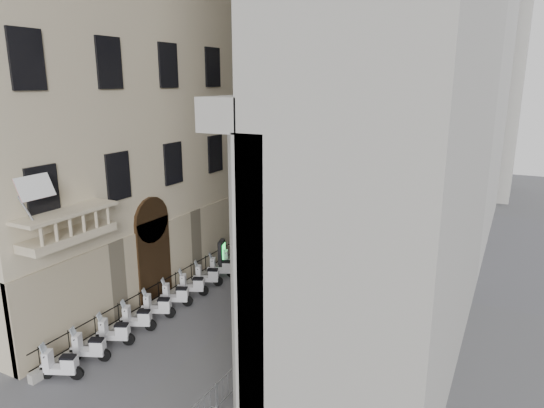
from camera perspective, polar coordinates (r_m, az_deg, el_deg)
The scene contains 27 objects.
far_building at distance 55.50m, azimuth 16.08°, elevation 17.64°, with size 22.00×10.00×30.00m, color #B4B2AA.
iron_fence at distance 30.91m, azimuth -5.31°, elevation -7.11°, with size 0.30×28.00×1.40m, color black, non-canonical shape.
blue_awning at distance 34.85m, azimuth 13.87°, elevation -4.96°, with size 1.60×3.00×3.00m, color navy, non-canonical shape.
flag at distance 22.03m, azimuth -23.88°, elevation -17.74°, with size 1.00×1.40×8.20m, color #9E0C11, non-canonical shape.
scooter_0 at distance 21.61m, azimuth -23.40°, elevation -18.36°, with size 0.56×1.40×1.50m, color white, non-canonical shape.
scooter_1 at distance 22.36m, azimuth -20.51°, elevation -16.88°, with size 0.56×1.40×1.50m, color white, non-canonical shape.
scooter_2 at distance 23.18m, azimuth -17.86°, elevation -15.47°, with size 0.56×1.40×1.50m, color white, non-canonical shape.
scooter_3 at distance 24.06m, azimuth -15.43°, elevation -14.13°, with size 0.56×1.40×1.50m, color white, non-canonical shape.
scooter_4 at distance 24.98m, azimuth -13.20°, elevation -12.86°, with size 0.56×1.40×1.50m, color white, non-canonical shape.
scooter_5 at distance 25.95m, azimuth -11.15°, elevation -11.67°, with size 0.56×1.40×1.50m, color white, non-canonical shape.
scooter_6 at distance 26.96m, azimuth -9.27°, elevation -10.55°, with size 0.56×1.40×1.50m, color white, non-canonical shape.
scooter_7 at distance 28.01m, azimuth -7.54°, elevation -9.51°, with size 0.56×1.40×1.50m, color white, non-canonical shape.
scooter_8 at distance 29.08m, azimuth -5.94°, elevation -8.53°, with size 0.56×1.40×1.50m, color white, non-canonical shape.
scooter_9 at distance 30.19m, azimuth -4.47°, elevation -7.62°, with size 0.56×1.40×1.50m, color white, non-canonical shape.
scooter_10 at distance 31.32m, azimuth -3.11°, elevation -6.77°, with size 0.56×1.40×1.50m, color white, non-canonical shape.
scooter_11 at distance 32.47m, azimuth -1.85°, elevation -5.98°, with size 0.56×1.40×1.50m, color white, non-canonical shape.
barrier_1 at distance 19.45m, azimuth -4.30°, elevation -21.07°, with size 0.60×2.40×1.10m, color #9D9FA4, non-canonical shape.
barrier_2 at distance 21.25m, azimuth -0.63°, elevation -17.64°, with size 0.60×2.40×1.10m, color #9D9FA4, non-canonical shape.
barrier_3 at distance 23.19m, azimuth 2.34°, elevation -14.72°, with size 0.60×2.40×1.10m, color #9D9FA4, non-canonical shape.
barrier_4 at distance 25.22m, azimuth 4.78°, elevation -12.23°, with size 0.60×2.40×1.10m, color #9D9FA4, non-canonical shape.
barrier_5 at distance 27.34m, azimuth 6.82°, elevation -10.10°, with size 0.60×2.40×1.10m, color #9D9FA4, non-canonical shape.
security_tent at distance 32.70m, azimuth -0.30°, elevation -1.28°, with size 3.64×3.64×2.95m.
street_lamp at distance 35.78m, azimuth 1.67°, elevation 4.52°, with size 2.81×0.54×8.64m.
info_kiosk at distance 29.96m, azimuth -5.92°, elevation -5.94°, with size 0.50×0.90×1.82m.
pedestrian_a at distance 33.21m, azimuth 8.62°, elevation -4.20°, with size 0.59×0.38×1.61m, color black.
pedestrian_b at distance 40.76m, azimuth 11.08°, elevation -0.82°, with size 0.78×0.61×1.61m, color black.
pedestrian_c at distance 43.19m, azimuth 9.32°, elevation 0.27°, with size 0.90×0.59×1.85m, color black.
Camera 1 is at (11.28, -6.21, 11.24)m, focal length 32.00 mm.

